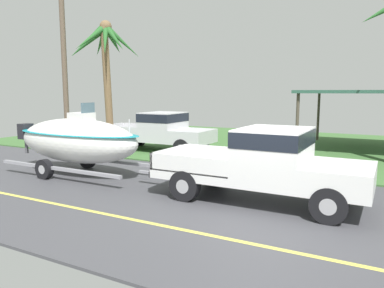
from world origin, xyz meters
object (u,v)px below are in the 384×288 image
Objects in this scene: parked_pickup_background at (163,130)px; utility_pole at (64,53)px; pickup_truck_towing at (272,162)px; boat_on_trailer at (77,140)px; palm_tree_near_right at (105,53)px.

utility_pole is at bearing -155.42° from parked_pickup_background.
pickup_truck_towing is at bearing -38.57° from parked_pickup_background.
pickup_truck_towing is 6.71m from boat_on_trailer.
pickup_truck_towing is 0.91× the size of palm_tree_near_right.
pickup_truck_towing is at bearing -0.00° from boat_on_trailer.
boat_on_trailer is at bearing -39.92° from utility_pole.
palm_tree_near_right is at bearing 153.17° from pickup_truck_towing.
boat_on_trailer is 0.71× the size of utility_pole.
palm_tree_near_right reaches higher than parked_pickup_background.
palm_tree_near_right reaches higher than boat_on_trailer.
pickup_truck_towing is 0.98× the size of parked_pickup_background.
pickup_truck_towing is at bearing -17.90° from utility_pole.
utility_pole reaches higher than boat_on_trailer.
utility_pole is at bearing 162.10° from pickup_truck_towing.
palm_tree_near_right is at bearing 121.40° from boat_on_trailer.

